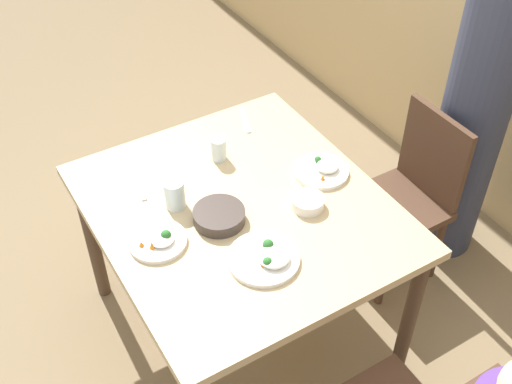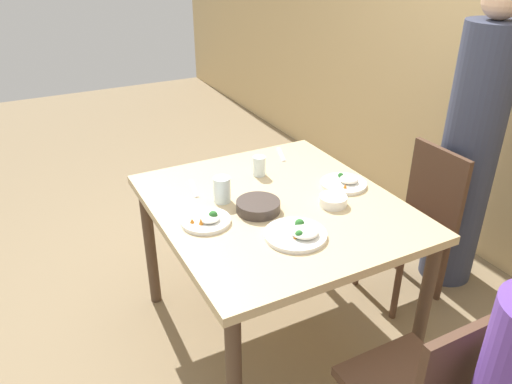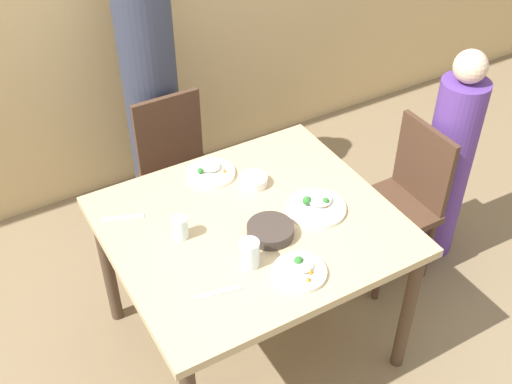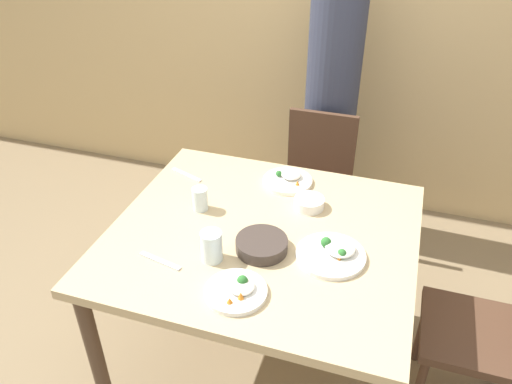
{
  "view_description": "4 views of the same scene",
  "coord_description": "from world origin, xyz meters",
  "px_view_note": "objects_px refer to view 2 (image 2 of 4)",
  "views": [
    {
      "loc": [
        1.56,
        -0.87,
        2.47
      ],
      "look_at": [
        0.04,
        0.05,
        0.86
      ],
      "focal_mm": 45.0,
      "sensor_mm": 36.0,
      "label": 1
    },
    {
      "loc": [
        1.73,
        -1.0,
        1.89
      ],
      "look_at": [
        -0.02,
        -0.09,
        0.85
      ],
      "focal_mm": 35.0,
      "sensor_mm": 36.0,
      "label": 2
    },
    {
      "loc": [
        -0.99,
        -1.76,
        2.6
      ],
      "look_at": [
        -0.01,
        -0.05,
        0.98
      ],
      "focal_mm": 45.0,
      "sensor_mm": 36.0,
      "label": 3
    },
    {
      "loc": [
        0.45,
        -1.49,
        2.0
      ],
      "look_at": [
        -0.02,
        -0.03,
        0.99
      ],
      "focal_mm": 35.0,
      "sensor_mm": 36.0,
      "label": 4
    }
  ],
  "objects_px": {
    "chair_adult_spot": "(415,220)",
    "person_adult": "(469,155)",
    "bowl_curry": "(258,206)",
    "plate_rice_adult": "(344,183)",
    "glass_water_tall": "(259,166)"
  },
  "relations": [
    {
      "from": "bowl_curry",
      "to": "plate_rice_adult",
      "type": "bearing_deg",
      "value": 93.4
    },
    {
      "from": "chair_adult_spot",
      "to": "plate_rice_adult",
      "type": "relative_size",
      "value": 3.88
    },
    {
      "from": "chair_adult_spot",
      "to": "glass_water_tall",
      "type": "xyz_separation_m",
      "value": [
        -0.34,
        -0.8,
        0.36
      ]
    },
    {
      "from": "person_adult",
      "to": "plate_rice_adult",
      "type": "bearing_deg",
      "value": -92.96
    },
    {
      "from": "bowl_curry",
      "to": "plate_rice_adult",
      "type": "relative_size",
      "value": 0.88
    },
    {
      "from": "chair_adult_spot",
      "to": "plate_rice_adult",
      "type": "distance_m",
      "value": 0.59
    },
    {
      "from": "chair_adult_spot",
      "to": "glass_water_tall",
      "type": "distance_m",
      "value": 0.94
    },
    {
      "from": "person_adult",
      "to": "plate_rice_adult",
      "type": "xyz_separation_m",
      "value": [
        -0.04,
        -0.81,
        0.0
      ]
    },
    {
      "from": "person_adult",
      "to": "plate_rice_adult",
      "type": "relative_size",
      "value": 7.56
    },
    {
      "from": "chair_adult_spot",
      "to": "bowl_curry",
      "type": "distance_m",
      "value": 1.03
    },
    {
      "from": "chair_adult_spot",
      "to": "person_adult",
      "type": "height_order",
      "value": "person_adult"
    },
    {
      "from": "chair_adult_spot",
      "to": "bowl_curry",
      "type": "xyz_separation_m",
      "value": [
        -0.01,
        -0.98,
        0.34
      ]
    },
    {
      "from": "chair_adult_spot",
      "to": "glass_water_tall",
      "type": "height_order",
      "value": "glass_water_tall"
    },
    {
      "from": "bowl_curry",
      "to": "plate_rice_adult",
      "type": "distance_m",
      "value": 0.49
    },
    {
      "from": "person_adult",
      "to": "bowl_curry",
      "type": "xyz_separation_m",
      "value": [
        -0.01,
        -1.3,
        0.01
      ]
    }
  ]
}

